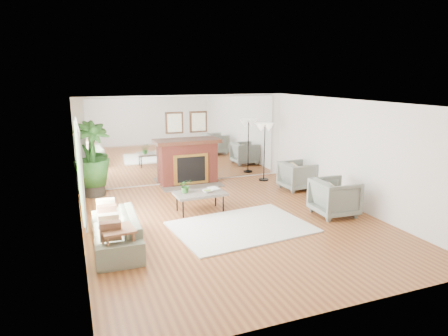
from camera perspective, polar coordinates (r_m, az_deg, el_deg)
name	(u,v)px	position (r m, az deg, el deg)	size (l,w,h in m)	color
ground	(233,222)	(8.52, 1.32, -7.72)	(7.00, 7.00, 0.00)	brown
wall_left	(79,178)	(7.56, -20.06, -1.29)	(0.02, 7.00, 2.50)	silver
wall_right	(353,154)	(9.69, 17.93, 1.87)	(0.02, 7.00, 2.50)	silver
wall_back	(186,140)	(11.40, -5.41, 4.04)	(6.00, 0.02, 2.50)	silver
mirror_panel	(187,140)	(11.39, -5.38, 4.03)	(5.40, 0.04, 2.40)	silver
window_panel	(79,167)	(7.93, -19.99, 0.10)	(0.04, 2.40, 1.50)	#B2E09E
fireplace	(189,162)	(11.29, -5.02, 0.92)	(1.85, 0.83, 2.05)	maroon
area_rug	(241,227)	(8.22, 2.49, -8.40)	(2.68, 1.91, 0.03)	white
coffee_table	(200,194)	(9.04, -3.46, -3.73)	(1.15, 0.69, 0.45)	#695F53
sofa	(116,231)	(7.52, -15.21, -8.72)	(1.99, 0.78, 0.58)	gray
armchair_back	(297,176)	(11.01, 10.43, -1.06)	(0.81, 0.83, 0.76)	gray
armchair_front	(335,197)	(9.14, 15.53, -4.05)	(0.87, 0.90, 0.81)	gray
side_table	(118,234)	(6.83, -14.94, -9.09)	(0.57, 0.57, 0.59)	#9C623E
potted_ficus	(92,157)	(10.65, -18.36, 1.54)	(1.18, 1.18, 1.91)	black
floor_lamp	(265,132)	(11.61, 5.85, 5.17)	(0.55, 0.31, 1.69)	black
tabletop_plant	(185,186)	(8.98, -5.54, -2.57)	(0.28, 0.25, 0.32)	#2D5C21
fruit_bowl	(207,191)	(9.01, -2.39, -3.32)	(0.23, 0.23, 0.06)	#9C623E
book	(210,189)	(9.24, -2.07, -3.02)	(0.21, 0.29, 0.02)	#9C623E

